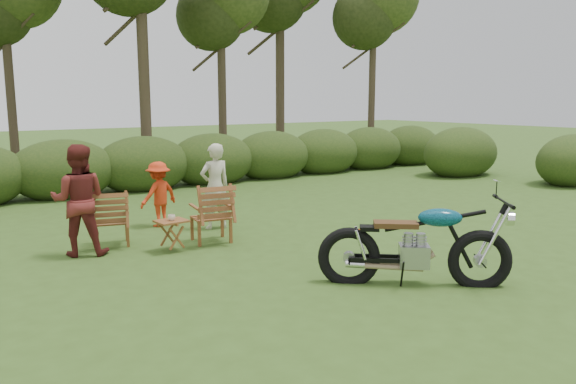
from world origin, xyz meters
TOP-DOWN VIEW (x-y plane):
  - ground at (0.00, 0.00)m, footprint 80.00×80.00m
  - tree_line at (0.50, 9.74)m, footprint 22.52×11.62m
  - motorcycle at (0.00, -0.32)m, footprint 2.31×2.15m
  - lawn_chair_right at (-1.10, 3.09)m, footprint 0.78×0.78m
  - lawn_chair_left at (-2.52, 3.81)m, footprint 0.77×0.77m
  - side_table at (-1.87, 2.91)m, footprint 0.50×0.43m
  - cup at (-1.87, 2.90)m, footprint 0.13×0.13m
  - adult_a at (-0.59, 3.91)m, footprint 0.57×0.38m
  - adult_b at (-3.08, 3.52)m, footprint 1.01×0.93m
  - child at (-1.35, 4.67)m, footprint 0.87×0.65m

SIDE VIEW (x-z plane):
  - ground at x=0.00m, z-range 0.00..0.00m
  - motorcycle at x=0.00m, z-range -0.65..0.65m
  - lawn_chair_right at x=-1.10m, z-range -0.49..0.49m
  - lawn_chair_left at x=-2.52m, z-range -0.45..0.45m
  - adult_a at x=-0.59m, z-range -0.78..0.78m
  - adult_b at x=-3.08m, z-range -0.84..0.84m
  - child at x=-1.35m, z-range -0.60..0.60m
  - side_table at x=-1.87m, z-range 0.00..0.49m
  - cup at x=-1.87m, z-range 0.49..0.58m
  - tree_line at x=0.50m, z-range -0.26..7.88m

